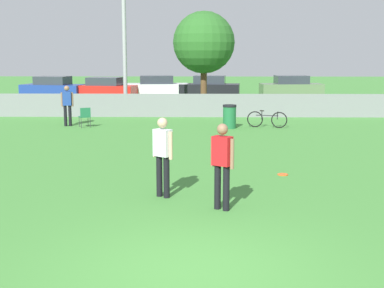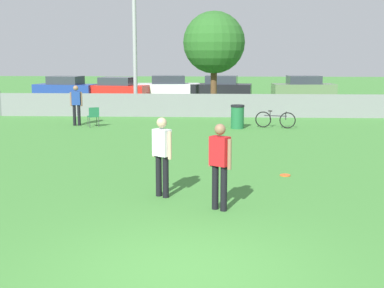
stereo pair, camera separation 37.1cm
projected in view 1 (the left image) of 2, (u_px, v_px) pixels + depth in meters
ground_plane at (192, 272)px, 7.49m from camera, size 120.00×120.00×0.00m
fence_backline at (199, 105)px, 25.13m from camera, size 19.98×0.07×1.21m
tree_near_pole at (204, 43)px, 26.97m from camera, size 3.13×3.13×5.07m
player_receiver_white at (163, 152)px, 11.19m from camera, size 0.43×0.39×1.70m
player_defender_red at (222, 161)px, 10.28m from camera, size 0.44×0.39×1.70m
spectator_in_blue at (67, 103)px, 22.03m from camera, size 0.50×0.26×1.67m
frisbee_disc at (283, 174)px, 13.37m from camera, size 0.27×0.27×0.03m
folding_chair_sideline at (85, 116)px, 21.72m from camera, size 0.55×0.56×0.81m
bicycle_sideline at (267, 119)px, 21.70m from camera, size 1.60×0.54×0.70m
trash_bin at (230, 116)px, 21.46m from camera, size 0.55×0.55×0.95m
parked_car_blue at (53, 88)px, 35.25m from camera, size 4.30×2.43×1.46m
parked_car_red at (105, 88)px, 34.87m from camera, size 4.30×2.53×1.41m
parked_car_white at (157, 87)px, 36.07m from camera, size 4.34×2.13×1.47m
parked_car_dark at (210, 87)px, 35.85m from camera, size 4.12×2.10×1.48m
parked_car_olive at (291, 87)px, 36.15m from camera, size 4.23×2.03×1.47m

